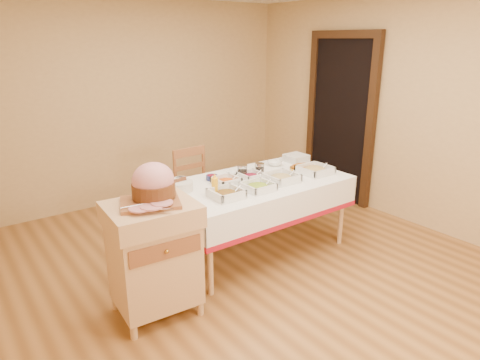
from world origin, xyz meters
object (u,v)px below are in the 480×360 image
object	(u,v)px
dining_chair	(197,192)
plate_stack	(296,158)
ham_on_board	(153,185)
dining_table	(256,196)
butcher_cart	(154,253)
brass_platter	(303,167)
preserve_jar_left	(242,172)
preserve_jar_right	(260,170)
mustard_bottle	(215,185)
bread_basket	(180,186)

from	to	relation	value
dining_chair	plate_stack	distance (m)	1.19
dining_chair	ham_on_board	distance (m)	1.53
dining_table	butcher_cart	size ratio (longest dim) A/B	1.96
brass_platter	plate_stack	bearing A→B (deg)	59.91
dining_table	preserve_jar_left	world-z (taller)	preserve_jar_left
dining_table	plate_stack	world-z (taller)	plate_stack
butcher_cart	plate_stack	size ratio (longest dim) A/B	4.10
dining_chair	brass_platter	size ratio (longest dim) A/B	3.04
preserve_jar_left	preserve_jar_right	bearing A→B (deg)	-8.11
preserve_jar_right	brass_platter	world-z (taller)	preserve_jar_right
mustard_bottle	ham_on_board	bearing A→B (deg)	-160.67
dining_chair	ham_on_board	world-z (taller)	ham_on_board
butcher_cart	plate_stack	world-z (taller)	butcher_cart
dining_table	mustard_bottle	xyz separation A→B (m)	(-0.54, -0.09, 0.25)
preserve_jar_right	plate_stack	size ratio (longest dim) A/B	0.54
dining_table	mustard_bottle	distance (m)	0.60
preserve_jar_right	bread_basket	xyz separation A→B (m)	(-0.90, 0.06, -0.01)
ham_on_board	butcher_cart	bearing A→B (deg)	-141.96
ham_on_board	brass_platter	world-z (taller)	ham_on_board
bread_basket	plate_stack	xyz separation A→B (m)	(1.55, 0.08, -0.00)
preserve_jar_right	mustard_bottle	distance (m)	0.72
dining_table	brass_platter	bearing A→B (deg)	0.69
dining_table	preserve_jar_right	size ratio (longest dim) A/B	14.94
preserve_jar_left	dining_table	bearing A→B (deg)	-70.66
brass_platter	ham_on_board	bearing A→B (deg)	-169.79
ham_on_board	preserve_jar_left	world-z (taller)	ham_on_board
butcher_cart	mustard_bottle	xyz separation A→B (m)	(0.75, 0.28, 0.32)
preserve_jar_left	brass_platter	bearing A→B (deg)	-11.88
brass_platter	dining_chair	bearing A→B (deg)	143.12
mustard_bottle	brass_platter	distance (m)	1.20
ham_on_board	mustard_bottle	bearing A→B (deg)	19.33
ham_on_board	mustard_bottle	size ratio (longest dim) A/B	2.40
ham_on_board	preserve_jar_left	size ratio (longest dim) A/B	3.48
brass_platter	mustard_bottle	bearing A→B (deg)	-175.51
bread_basket	mustard_bottle	bearing A→B (deg)	-52.73
ham_on_board	preserve_jar_right	bearing A→B (deg)	18.22
preserve_jar_right	ham_on_board	bearing A→B (deg)	-161.78
preserve_jar_right	plate_stack	world-z (taller)	preserve_jar_right
dining_table	bread_basket	bearing A→B (deg)	166.03
preserve_jar_right	bread_basket	world-z (taller)	preserve_jar_right
preserve_jar_left	plate_stack	distance (m)	0.86
plate_stack	brass_platter	xyz separation A→B (m)	(-0.15, -0.26, -0.02)
preserve_jar_left	preserve_jar_right	xyz separation A→B (m)	(0.20, -0.03, -0.00)
dining_table	dining_chair	distance (m)	0.75
dining_table	butcher_cart	distance (m)	1.35
dining_chair	butcher_cart	bearing A→B (deg)	-134.07
butcher_cart	ham_on_board	size ratio (longest dim) A/B	2.03
dining_chair	preserve_jar_left	world-z (taller)	dining_chair
butcher_cart	preserve_jar_right	size ratio (longest dim) A/B	7.60
preserve_jar_right	dining_table	bearing A→B (deg)	-139.43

